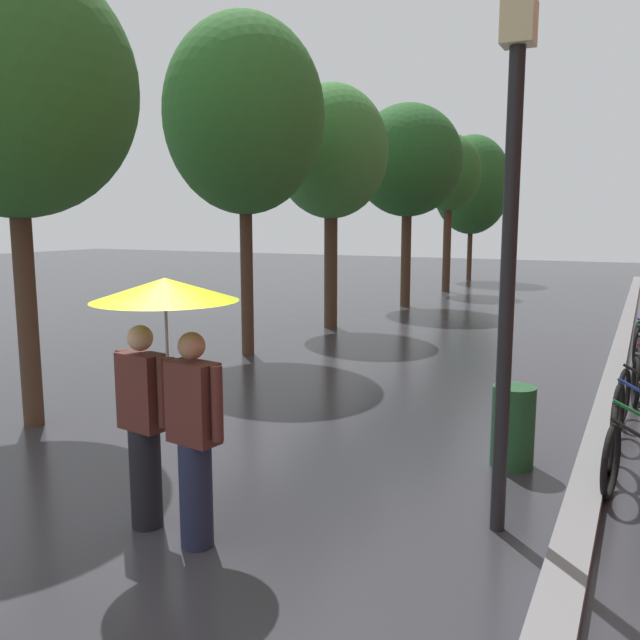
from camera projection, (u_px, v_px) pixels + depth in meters
ground_plane at (77, 572)px, 4.78m from camera, size 80.00×80.00×0.00m
kerb_strip at (619, 354)px, 12.20m from camera, size 0.30×36.00×0.12m
street_tree_0 at (12, 88)px, 7.62m from camera, size 2.89×2.89×5.60m
street_tree_1 at (244, 116)px, 11.83m from camera, size 2.91×2.91×6.18m
street_tree_2 at (331, 153)px, 15.02m from camera, size 2.62×2.62×5.60m
street_tree_3 at (408, 161)px, 18.82m from camera, size 3.11×3.11×5.81m
street_tree_4 at (449, 174)px, 22.80m from camera, size 2.22×2.22×5.48m
street_tree_5 at (472, 185)px, 27.06m from camera, size 3.15×3.15×5.98m
couple_under_umbrella at (167, 366)px, 5.14m from camera, size 1.16×1.14×2.10m
street_lamp_post at (510, 234)px, 5.08m from camera, size 0.24×0.24×4.14m
litter_bin at (513, 427)px, 6.78m from camera, size 0.44×0.44×0.85m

